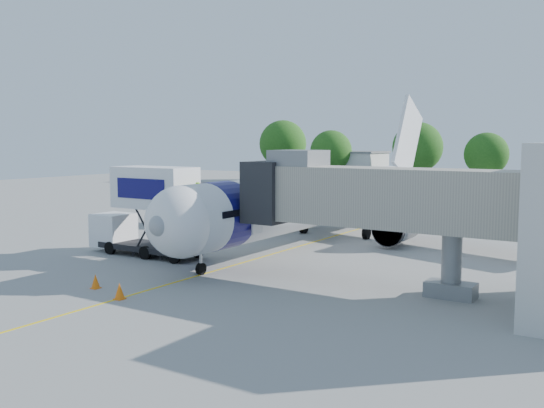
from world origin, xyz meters
The scene contains 14 objects.
ground centered at (0.00, 0.00, 0.00)m, with size 160.00×160.00×0.00m, color gray.
guidance_line centered at (0.00, 0.00, 0.01)m, with size 0.15×70.00×0.01m, color yellow.
taxiway_strip centered at (0.00, 42.00, 0.00)m, with size 120.00×10.00×0.01m, color #59595B.
aircraft centered at (0.00, 4.12, 2.95)m, with size 34.17×37.73×11.35m.
jet_bridge centered at (7.99, -7.00, 4.34)m, with size 13.90×3.20×6.60m.
catering_hiloader centered at (-6.27, -7.00, 2.76)m, with size 8.50×2.44×5.50m.
ground_tug centered at (-2.96, -16.13, 0.70)m, with size 3.75×2.97×1.34m.
safety_cone_a centered at (-2.37, -14.56, 0.34)m, with size 0.44×0.44×0.70m.
safety_cone_b centered at (0.10, -15.34, 0.36)m, with size 0.47×0.47×0.75m.
outbuilding_left centered at (-28.00, 60.00, 2.66)m, with size 18.40×8.40×5.30m.
tree_a centered at (-36.98, 58.49, 6.50)m, with size 8.40×8.40×10.71m.
tree_b centered at (-25.87, 55.67, 5.33)m, with size 6.89×6.89×8.79m.
tree_c centered at (-11.93, 57.92, 6.05)m, with size 7.81×7.81×9.96m.
tree_d centered at (-1.91, 59.73, 5.03)m, with size 6.51×6.51×8.30m.
Camera 1 is at (20.22, -33.96, 7.09)m, focal length 40.00 mm.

